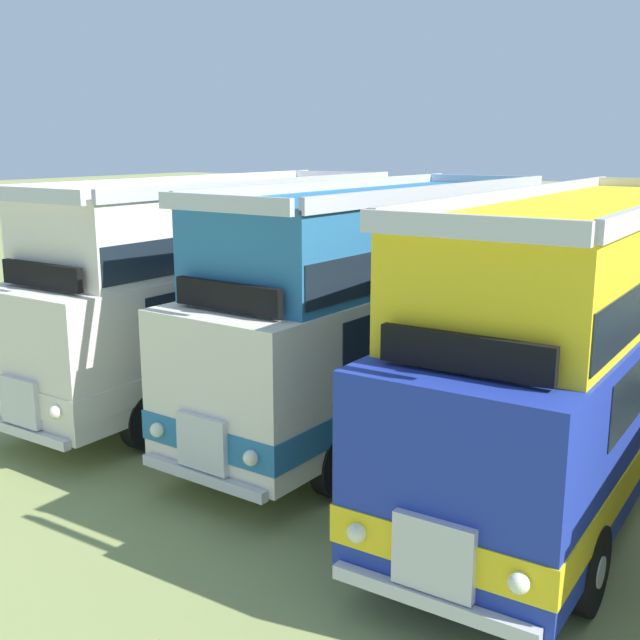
% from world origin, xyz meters
% --- Properties ---
extents(bus_first_in_row, '(2.78, 10.34, 4.52)m').
position_xyz_m(bus_first_in_row, '(-9.58, 0.40, 2.36)').
color(bus_first_in_row, silver).
rests_on(bus_first_in_row, ground).
extents(bus_second_in_row, '(3.07, 9.81, 4.52)m').
position_xyz_m(bus_second_in_row, '(-5.74, 0.31, 2.35)').
color(bus_second_in_row, silver).
rests_on(bus_second_in_row, ground).
extents(bus_third_in_row, '(2.73, 11.11, 4.52)m').
position_xyz_m(bus_third_in_row, '(-1.91, -0.09, 2.36)').
color(bus_third_in_row, '#1E339E').
rests_on(bus_third_in_row, ground).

